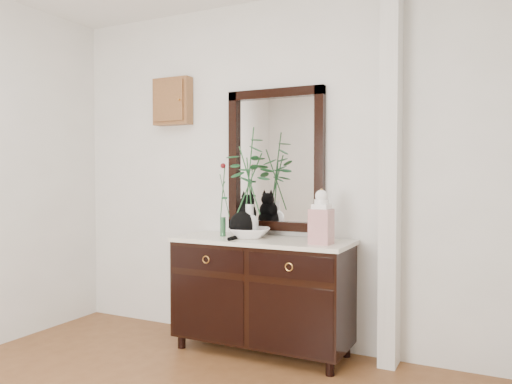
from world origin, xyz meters
The scene contains 10 objects.
wall_back centered at (0.00, 1.98, 1.35)m, with size 3.60×0.04×2.70m, color silver.
pilaster centered at (1.00, 1.90, 1.35)m, with size 0.12×0.20×2.70m, color silver.
sideboard centered at (0.10, 1.73, 0.47)m, with size 1.33×0.52×0.82m.
wall_mirror centered at (0.10, 1.97, 1.44)m, with size 0.80×0.06×1.10m.
key_cabinet centered at (-0.85, 1.94, 1.95)m, with size 0.35×0.10×0.40m, color brown.
cat centered at (-0.05, 1.73, 1.02)m, with size 0.23×0.29×0.33m, color black, non-canonical shape.
lotus_bowl centered at (0.00, 1.73, 0.89)m, with size 0.31×0.31×0.08m, color white.
vase_branches centered at (0.00, 1.73, 1.28)m, with size 0.39×0.39×0.82m, color silver, non-canonical shape.
bud_vase_rose centered at (-0.24, 1.73, 1.14)m, with size 0.07×0.07×0.57m, color #2E613A, non-canonical shape.
ginger_jar centered at (0.58, 1.66, 1.04)m, with size 0.14×0.14×0.38m, color silver, non-canonical shape.
Camera 1 is at (1.69, -1.58, 1.33)m, focal length 35.00 mm.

